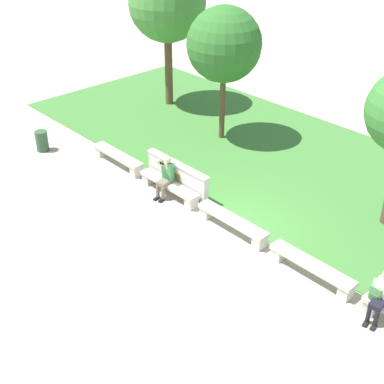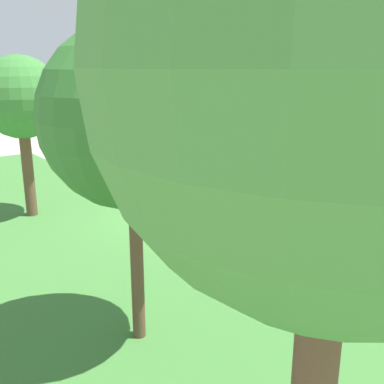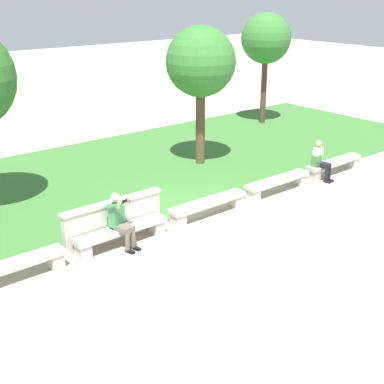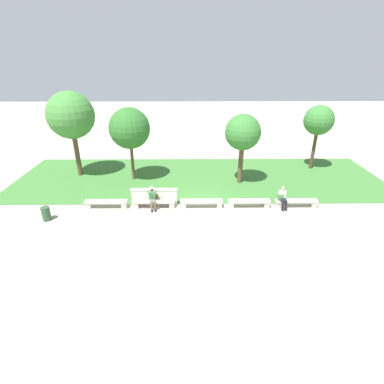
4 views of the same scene
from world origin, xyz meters
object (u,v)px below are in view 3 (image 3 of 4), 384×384
(bench_end, at_px, (334,164))
(bench_far, at_px, (278,183))
(person_distant, at_px, (321,159))
(person_photographer, at_px, (120,218))
(tree_right_background, at_px, (201,63))
(tree_far_back, at_px, (266,39))
(bench_mid, at_px, (208,205))
(bench_main, at_px, (9,269))
(backpack, at_px, (317,161))
(bench_near, at_px, (121,233))

(bench_end, bearing_deg, bench_far, 180.00)
(bench_end, height_order, person_distant, person_distant)
(person_photographer, height_order, tree_right_background, tree_right_background)
(bench_far, height_order, person_distant, person_distant)
(person_photographer, relative_size, tree_far_back, 0.28)
(bench_mid, distance_m, bench_far, 2.69)
(bench_far, bearing_deg, person_photographer, -179.21)
(bench_main, distance_m, tree_right_background, 9.36)
(bench_end, xyz_separation_m, person_distant, (-0.83, -0.07, 0.36))
(bench_mid, xyz_separation_m, person_photographer, (-2.75, -0.08, 0.43))
(bench_end, bearing_deg, bench_mid, 180.00)
(bench_main, height_order, person_photographer, person_photographer)
(person_photographer, relative_size, backpack, 3.08)
(backpack, bearing_deg, tree_far_back, 56.68)
(bench_mid, relative_size, person_distant, 1.89)
(tree_right_background, bearing_deg, backpack, -64.27)
(bench_main, bearing_deg, bench_near, 0.00)
(bench_main, relative_size, person_distant, 1.89)
(bench_end, relative_size, tree_right_background, 0.52)
(tree_far_back, bearing_deg, person_distant, -122.33)
(bench_end, bearing_deg, tree_far_back, 63.16)
(person_photographer, distance_m, person_distant, 7.31)
(bench_near, distance_m, backpack, 7.13)
(person_distant, distance_m, tree_right_background, 4.89)
(bench_near, distance_m, person_photographer, 0.44)
(bench_far, relative_size, backpack, 5.56)
(bench_main, bearing_deg, person_photographer, -1.64)
(tree_right_background, bearing_deg, person_photographer, -146.37)
(bench_end, height_order, tree_far_back, tree_far_back)
(bench_end, relative_size, person_photographer, 1.80)
(person_photographer, bearing_deg, bench_near, 50.49)
(bench_far, distance_m, backpack, 1.77)
(person_photographer, bearing_deg, tree_right_background, 33.63)
(bench_far, distance_m, tree_far_back, 9.12)
(bench_mid, bearing_deg, tree_far_back, 36.04)
(bench_main, relative_size, bench_end, 1.00)
(bench_end, bearing_deg, tree_right_background, 126.96)
(bench_main, height_order, bench_near, same)
(tree_right_background, bearing_deg, tree_far_back, 24.44)
(bench_far, height_order, tree_right_background, tree_right_background)
(bench_near, relative_size, bench_mid, 1.00)
(bench_far, bearing_deg, bench_end, 0.00)
(bench_mid, distance_m, tree_right_background, 5.43)
(bench_mid, relative_size, backpack, 5.56)
(backpack, relative_size, tree_right_background, 0.09)
(bench_near, relative_size, tree_right_background, 0.52)
(backpack, xyz_separation_m, tree_right_background, (-1.72, 3.58, 2.77))
(person_distant, relative_size, tree_far_back, 0.27)
(bench_end, distance_m, tree_far_back, 7.69)
(bench_far, height_order, person_photographer, person_photographer)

